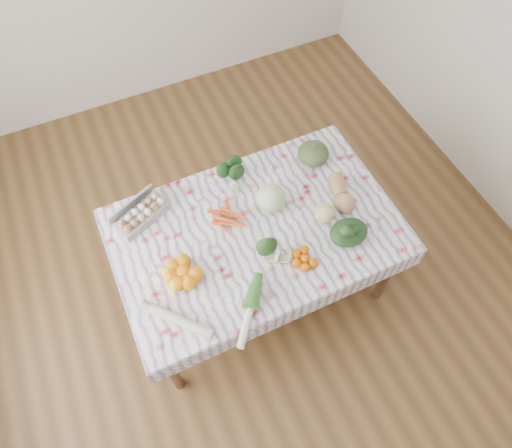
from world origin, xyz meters
name	(u,v)px	position (x,y,z in m)	size (l,w,h in m)	color
ground	(256,283)	(0.00, 0.00, 0.00)	(4.50, 4.50, 0.00)	brown
dining_table	(256,236)	(0.00, 0.00, 0.68)	(1.60, 1.00, 0.75)	brown
tablecloth	(256,230)	(0.00, 0.00, 0.76)	(1.66, 1.06, 0.01)	white
egg_carton	(143,215)	(-0.57, 0.34, 0.81)	(0.33, 0.13, 0.09)	#9E9E99
carrot_bunch	(227,220)	(-0.13, 0.12, 0.78)	(0.23, 0.21, 0.04)	#E95721
kale_bunch	(232,177)	(0.01, 0.36, 0.83)	(0.15, 0.13, 0.13)	#173917
kabocha_squash	(313,153)	(0.55, 0.32, 0.83)	(0.20, 0.20, 0.13)	#41552D
cabbage	(271,198)	(0.15, 0.11, 0.85)	(0.17, 0.17, 0.17)	#BFDF91
butternut_squash	(341,193)	(0.56, -0.01, 0.82)	(0.12, 0.26, 0.12)	tan
orange_cluster	(183,272)	(-0.48, -0.11, 0.81)	(0.27, 0.27, 0.09)	orange
broccoli	(268,252)	(-0.01, -0.19, 0.82)	(0.16, 0.16, 0.12)	#25501A
mandarin_cluster	(305,258)	(0.16, -0.30, 0.79)	(0.18, 0.18, 0.06)	orange
grapefruit	(324,213)	(0.39, -0.10, 0.82)	(0.12, 0.12, 0.12)	#DACD78
spinach_bag	(349,232)	(0.46, -0.27, 0.81)	(0.23, 0.18, 0.10)	black
daikon	(181,321)	(-0.59, -0.35, 0.79)	(0.05, 0.05, 0.37)	beige
leek	(250,311)	(-0.24, -0.45, 0.78)	(0.04, 0.04, 0.40)	white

